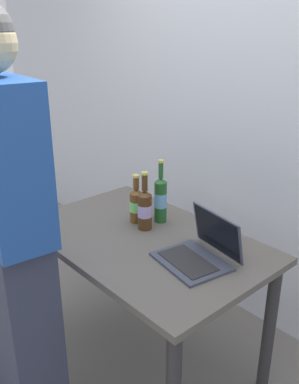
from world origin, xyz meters
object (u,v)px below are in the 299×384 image
at_px(laptop, 200,251).
at_px(beer_bottle_green, 136,204).
at_px(beer_bottle_amber, 145,208).
at_px(beer_bottle_dark, 161,199).
at_px(person_figure, 13,247).

height_order(laptop, beer_bottle_green, beer_bottle_green).
bearing_deg(beer_bottle_amber, laptop, -2.98).
height_order(beer_bottle_dark, person_figure, person_figure).
relative_size(laptop, beer_bottle_green, 1.35).
xyz_separation_m(laptop, beer_bottle_green, (-0.48, 0.04, 0.06)).
height_order(beer_bottle_amber, person_figure, person_figure).
bearing_deg(beer_bottle_dark, beer_bottle_amber, -84.45).
distance_m(laptop, beer_bottle_green, 0.49).
bearing_deg(beer_bottle_dark, laptop, -19.00).
distance_m(beer_bottle_green, beer_bottle_amber, 0.09).
relative_size(beer_bottle_green, beer_bottle_dark, 0.77).
bearing_deg(beer_bottle_amber, person_figure, -89.30).
xyz_separation_m(laptop, beer_bottle_amber, (-0.39, 0.02, 0.07)).
distance_m(laptop, beer_bottle_amber, 0.40).
bearing_deg(beer_bottle_green, person_figure, -82.04).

